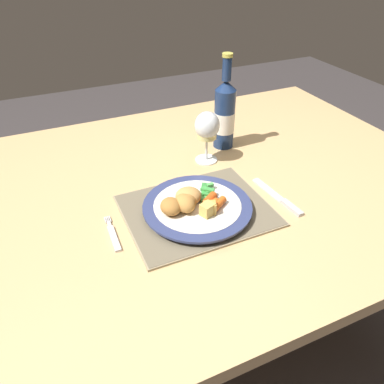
{
  "coord_description": "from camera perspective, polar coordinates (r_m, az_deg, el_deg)",
  "views": [
    {
      "loc": [
        -0.33,
        -0.78,
        1.31
      ],
      "look_at": [
        -0.02,
        -0.09,
        0.78
      ],
      "focal_mm": 35.0,
      "sensor_mm": 36.0,
      "label": 1
    }
  ],
  "objects": [
    {
      "name": "wine_glass",
      "position": [
        1.09,
        2.31,
        9.73
      ],
      "size": [
        0.07,
        0.07,
        0.16
      ],
      "color": "silver",
      "rests_on": "dining_table"
    },
    {
      "name": "roast_potatoes",
      "position": [
        0.87,
        2.55,
        -2.57
      ],
      "size": [
        0.04,
        0.04,
        0.03
      ],
      "color": "gold",
      "rests_on": "dinner_plate"
    },
    {
      "name": "table_knife",
      "position": [
        0.99,
        13.42,
        -1.09
      ],
      "size": [
        0.03,
        0.19,
        0.01
      ],
      "color": "silver",
      "rests_on": "dining_table"
    },
    {
      "name": "glazed_carrots",
      "position": [
        0.9,
        3.38,
        -1.62
      ],
      "size": [
        0.06,
        0.07,
        0.02
      ],
      "color": "orange",
      "rests_on": "dinner_plate"
    },
    {
      "name": "placemat",
      "position": [
        0.93,
        0.76,
        -2.82
      ],
      "size": [
        0.35,
        0.28,
        0.01
      ],
      "color": "gray",
      "rests_on": "dining_table"
    },
    {
      "name": "bottle",
      "position": [
        1.18,
        4.97,
        11.73
      ],
      "size": [
        0.07,
        0.07,
        0.29
      ],
      "color": "navy",
      "rests_on": "dining_table"
    },
    {
      "name": "ground_plane",
      "position": [
        1.57,
        -0.8,
        -21.87
      ],
      "size": [
        6.0,
        6.0,
        0.0
      ],
      "primitive_type": "plane",
      "color": "#383333"
    },
    {
      "name": "fork",
      "position": [
        0.87,
        -11.92,
        -6.52
      ],
      "size": [
        0.02,
        0.13,
        0.01
      ],
      "color": "silver",
      "rests_on": "dining_table"
    },
    {
      "name": "breaded_croquettes",
      "position": [
        0.89,
        -1.36,
        -1.45
      ],
      "size": [
        0.12,
        0.09,
        0.04
      ],
      "color": "tan",
      "rests_on": "dinner_plate"
    },
    {
      "name": "dinner_plate",
      "position": [
        0.91,
        0.82,
        -2.36
      ],
      "size": [
        0.27,
        0.27,
        0.02
      ],
      "color": "silver",
      "rests_on": "placemat"
    },
    {
      "name": "green_beans_pile",
      "position": [
        0.93,
        2.05,
        -0.23
      ],
      "size": [
        0.08,
        0.09,
        0.02
      ],
      "color": "green",
      "rests_on": "dinner_plate"
    },
    {
      "name": "dining_table",
      "position": [
        1.07,
        -1.08,
        -2.14
      ],
      "size": [
        1.52,
        1.03,
        0.74
      ],
      "color": "tan",
      "rests_on": "ground"
    }
  ]
}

